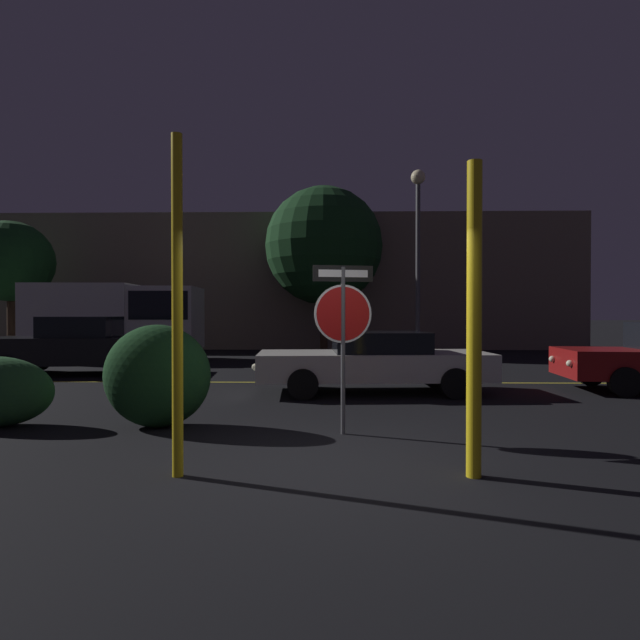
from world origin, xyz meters
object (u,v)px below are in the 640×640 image
object	(u,v)px
yellow_pole_left	(177,306)
passing_car_1	(78,346)
yellow_pole_right	(474,319)
tree_1	(11,262)
stop_sign	(343,315)
hedge_bush_1	(157,376)
tree_0	(324,246)
passing_car_2	(374,361)
delivery_truck	(121,317)
street_lamp	(418,229)

from	to	relation	value
yellow_pole_left	passing_car_1	xyz separation A→B (m)	(-5.35, 8.46, -0.95)
yellow_pole_right	tree_1	xyz separation A→B (m)	(-13.90, 14.17, 2.09)
stop_sign	yellow_pole_right	bearing A→B (deg)	-64.90
yellow_pole_left	tree_1	world-z (taller)	tree_1
stop_sign	hedge_bush_1	size ratio (longest dim) A/B	1.49
stop_sign	tree_1	xyz separation A→B (m)	(-12.63, 12.40, 2.05)
stop_sign	hedge_bush_1	world-z (taller)	stop_sign
tree_0	tree_1	distance (m)	12.41
yellow_pole_left	passing_car_1	bearing A→B (deg)	122.35
hedge_bush_1	passing_car_1	world-z (taller)	passing_car_1
hedge_bush_1	passing_car_2	size ratio (longest dim) A/B	0.31
stop_sign	yellow_pole_right	size ratio (longest dim) A/B	0.73
hedge_bush_1	passing_car_1	bearing A→B (deg)	124.92
passing_car_1	tree_1	bearing A→B (deg)	38.04
stop_sign	yellow_pole_left	world-z (taller)	yellow_pole_left
tree_0	yellow_pole_left	bearing A→B (deg)	-94.41
delivery_truck	street_lamp	xyz separation A→B (m)	(10.55, 0.23, 3.12)
stop_sign	passing_car_2	size ratio (longest dim) A/B	0.47
yellow_pole_right	hedge_bush_1	world-z (taller)	yellow_pole_right
yellow_pole_right	yellow_pole_left	bearing A→B (deg)	-179.18
street_lamp	hedge_bush_1	bearing A→B (deg)	-117.86
passing_car_2	hedge_bush_1	bearing A→B (deg)	130.05
delivery_truck	tree_0	distance (m)	8.67
yellow_pole_right	passing_car_2	xyz separation A→B (m)	(-0.52, 5.39, -0.93)
stop_sign	tree_0	distance (m)	14.91
street_lamp	tree_1	xyz separation A→B (m)	(-15.57, 1.41, -0.99)
yellow_pole_right	tree_1	world-z (taller)	tree_1
hedge_bush_1	tree_0	xyz separation A→B (m)	(2.23, 14.26, 3.82)
passing_car_2	tree_1	distance (m)	16.28
stop_sign	tree_0	size ratio (longest dim) A/B	0.33
stop_sign	hedge_bush_1	bearing A→B (deg)	161.87
passing_car_1	street_lamp	distance (m)	11.59
passing_car_2	yellow_pole_right	bearing A→B (deg)	-178.01
yellow_pole_left	yellow_pole_right	distance (m)	2.99
stop_sign	passing_car_1	size ratio (longest dim) A/B	0.49
yellow_pole_left	hedge_bush_1	distance (m)	2.56
passing_car_2	tree_0	world-z (taller)	tree_0
street_lamp	stop_sign	bearing A→B (deg)	-104.99
yellow_pole_right	street_lamp	xyz separation A→B (m)	(1.67, 12.76, 3.08)
hedge_bush_1	yellow_pole_left	bearing A→B (deg)	-66.02
stop_sign	yellow_pole_right	distance (m)	2.18
hedge_bush_1	tree_0	world-z (taller)	tree_0
stop_sign	yellow_pole_left	xyz separation A→B (m)	(-1.72, -1.81, 0.10)
tree_1	stop_sign	bearing A→B (deg)	-44.49
tree_1	delivery_truck	bearing A→B (deg)	-18.12
passing_car_1	tree_0	bearing A→B (deg)	-45.66
yellow_pole_left	passing_car_1	distance (m)	10.05
stop_sign	tree_1	size ratio (longest dim) A/B	0.44
passing_car_1	street_lamp	bearing A→B (deg)	-72.45
yellow_pole_left	delivery_truck	world-z (taller)	yellow_pole_left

